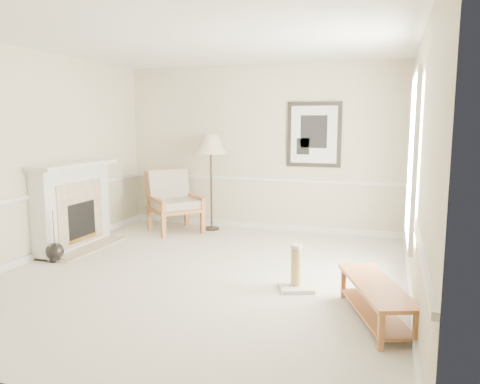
% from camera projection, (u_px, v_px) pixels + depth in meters
% --- Properties ---
extents(ground, '(5.50, 5.50, 0.00)m').
position_uv_depth(ground, '(201.00, 275.00, 5.91)').
color(ground, silver).
rests_on(ground, ground).
extents(room, '(5.04, 5.54, 2.92)m').
position_uv_depth(room, '(212.00, 126.00, 5.66)').
color(room, beige).
rests_on(room, ground).
extents(fireplace, '(0.64, 1.64, 1.31)m').
position_uv_depth(fireplace, '(73.00, 207.00, 7.09)').
color(fireplace, white).
rests_on(fireplace, ground).
extents(floor_vase, '(0.25, 0.25, 0.72)m').
position_uv_depth(floor_vase, '(55.00, 252.00, 6.46)').
color(floor_vase, black).
rests_on(floor_vase, ground).
extents(armchair, '(1.18, 1.18, 1.07)m').
position_uv_depth(armchair, '(173.00, 198.00, 8.26)').
color(armchair, '#A36C34').
rests_on(armchair, ground).
extents(floor_lamp, '(0.66, 0.66, 1.70)m').
position_uv_depth(floor_lamp, '(211.00, 147.00, 8.19)').
color(floor_lamp, black).
rests_on(floor_lamp, ground).
extents(bench, '(0.83, 1.36, 0.37)m').
position_uv_depth(bench, '(375.00, 296.00, 4.51)').
color(bench, '#A36C34').
rests_on(bench, ground).
extents(scratching_post, '(0.48, 0.48, 0.53)m').
position_uv_depth(scratching_post, '(296.00, 275.00, 5.37)').
color(scratching_post, beige).
rests_on(scratching_post, ground).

